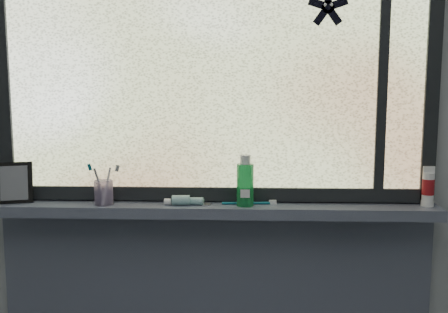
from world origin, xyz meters
TOP-DOWN VIEW (x-y plane):
  - wall_back at (0.00, 1.30)m, footprint 3.00×0.01m
  - windowsill at (0.00, 1.23)m, footprint 1.62×0.14m
  - window_pane at (0.00, 1.28)m, footprint 1.50×0.01m
  - frame_bottom at (0.00, 1.28)m, footprint 1.60×0.03m
  - frame_left at (-0.78, 1.28)m, footprint 0.05×0.03m
  - frame_right at (0.78, 1.28)m, footprint 0.05×0.03m
  - frame_mullion at (0.60, 1.28)m, footprint 0.03×0.03m
  - starfish_sticker at (0.40, 1.27)m, footprint 0.15×0.02m
  - vanity_mirror at (-0.73, 1.23)m, footprint 0.13×0.09m
  - toothpaste_tube at (-0.10, 1.22)m, footprint 0.20×0.04m
  - toothbrush_cup at (-0.40, 1.21)m, footprint 0.09×0.09m
  - toothbrush_lying at (0.12, 1.24)m, footprint 0.22×0.03m
  - mouthwash_bottle at (0.11, 1.22)m, footprint 0.08×0.08m
  - cream_tube at (0.77, 1.23)m, footprint 0.05×0.05m

SIDE VIEW (x-z plane):
  - windowsill at x=0.00m, z-range 0.98..1.02m
  - toothbrush_lying at x=0.12m, z-range 1.02..1.03m
  - toothpaste_tube at x=-0.10m, z-range 1.02..1.06m
  - frame_bottom at x=0.00m, z-range 1.02..1.07m
  - toothbrush_cup at x=-0.40m, z-range 1.02..1.11m
  - vanity_mirror at x=-0.73m, z-range 1.02..1.17m
  - cream_tube at x=0.77m, z-range 1.05..1.15m
  - mouthwash_bottle at x=0.11m, z-range 1.04..1.19m
  - wall_back at x=0.00m, z-range 0.00..2.50m
  - frame_left at x=-0.78m, z-range 0.98..2.08m
  - frame_right at x=0.78m, z-range 0.98..2.08m
  - window_pane at x=0.00m, z-range 1.03..2.03m
  - frame_mullion at x=0.60m, z-range 1.03..2.03m
  - starfish_sticker at x=0.40m, z-range 1.65..1.79m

